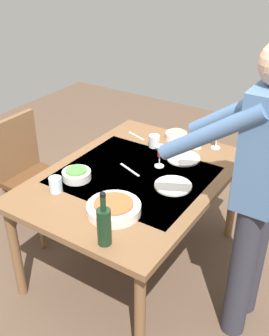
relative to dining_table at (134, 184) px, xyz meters
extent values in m
plane|color=brown|center=(0.00, 0.00, -0.66)|extent=(6.00, 6.00, 0.00)
cube|color=brown|center=(0.00, 0.00, 0.05)|extent=(1.45, 1.05, 0.04)
cube|color=beige|center=(0.00, 0.00, 0.07)|extent=(0.80, 0.90, 0.00)
cylinder|color=brown|center=(-0.65, -0.46, -0.32)|extent=(0.06, 0.06, 0.69)
cylinder|color=brown|center=(0.65, -0.46, -0.32)|extent=(0.06, 0.06, 0.69)
cylinder|color=brown|center=(-0.65, 0.46, -0.32)|extent=(0.06, 0.06, 0.69)
cylinder|color=brown|center=(0.65, 0.46, -0.32)|extent=(0.06, 0.06, 0.69)
cube|color=#523019|center=(0.08, -0.83, -0.21)|extent=(0.40, 0.40, 0.04)
cube|color=brown|center=(0.08, -1.01, 0.03)|extent=(0.40, 0.04, 0.45)
cylinder|color=brown|center=(-0.09, -1.00, -0.44)|extent=(0.04, 0.04, 0.43)
cylinder|color=brown|center=(0.25, -1.00, -0.44)|extent=(0.04, 0.04, 0.43)
cylinder|color=brown|center=(-0.09, -0.66, -0.44)|extent=(0.04, 0.04, 0.43)
cylinder|color=brown|center=(0.25, -0.66, -0.44)|extent=(0.04, 0.04, 0.43)
cylinder|color=#2D2D38|center=(0.16, 0.81, -0.22)|extent=(0.14, 0.14, 0.88)
cylinder|color=#2D2D38|center=(-0.04, 0.81, -0.22)|extent=(0.14, 0.14, 0.88)
cube|color=#47668E|center=(0.06, 0.81, 0.52)|extent=(0.36, 0.20, 0.60)
cylinder|color=#47668E|center=(0.23, 0.57, 0.59)|extent=(0.08, 0.52, 0.40)
cylinder|color=#47668E|center=(-0.11, 0.57, 0.59)|extent=(0.08, 0.52, 0.40)
cylinder|color=black|center=(0.64, 0.24, 0.17)|extent=(0.07, 0.07, 0.20)
cylinder|color=black|center=(0.64, 0.24, 0.31)|extent=(0.03, 0.03, 0.08)
cylinder|color=black|center=(0.64, 0.24, 0.36)|extent=(0.03, 0.03, 0.02)
cylinder|color=white|center=(-0.63, 0.28, 0.07)|extent=(0.06, 0.06, 0.01)
cylinder|color=white|center=(-0.63, 0.28, 0.11)|extent=(0.01, 0.01, 0.07)
cone|color=white|center=(-0.63, 0.28, 0.18)|extent=(0.07, 0.07, 0.07)
cylinder|color=beige|center=(-0.63, 0.28, 0.16)|extent=(0.03, 0.03, 0.03)
cylinder|color=white|center=(-0.18, 0.08, 0.07)|extent=(0.06, 0.06, 0.01)
cylinder|color=white|center=(-0.18, 0.08, 0.11)|extent=(0.01, 0.01, 0.07)
cone|color=white|center=(-0.18, 0.08, 0.18)|extent=(0.07, 0.07, 0.07)
cylinder|color=maroon|center=(-0.18, 0.08, 0.16)|extent=(0.03, 0.03, 0.03)
cylinder|color=silver|center=(0.42, -0.29, 0.12)|extent=(0.08, 0.08, 0.09)
cylinder|color=silver|center=(-0.41, -0.10, 0.11)|extent=(0.08, 0.08, 0.09)
cylinder|color=silver|center=(-0.56, 0.17, 0.11)|extent=(0.08, 0.08, 0.09)
cylinder|color=silver|center=(0.41, 0.13, 0.10)|extent=(0.30, 0.30, 0.05)
cylinder|color=#C6562D|center=(0.41, 0.13, 0.12)|extent=(0.22, 0.22, 0.03)
cylinder|color=silver|center=(0.24, -0.28, 0.10)|extent=(0.18, 0.18, 0.05)
cylinder|color=#4C843D|center=(0.24, -0.28, 0.12)|extent=(0.13, 0.13, 0.03)
cylinder|color=silver|center=(-0.60, -0.02, 0.10)|extent=(0.16, 0.16, 0.05)
cylinder|color=tan|center=(-0.60, -0.02, 0.12)|extent=(0.12, 0.12, 0.03)
cylinder|color=silver|center=(-0.01, 0.27, 0.07)|extent=(0.23, 0.23, 0.01)
cylinder|color=silver|center=(-0.36, 0.16, 0.07)|extent=(0.23, 0.23, 0.01)
cube|color=silver|center=(-0.03, -0.06, 0.07)|extent=(0.08, 0.19, 0.00)
cube|color=silver|center=(-0.49, -0.30, 0.07)|extent=(0.07, 0.18, 0.00)
camera|label=1|loc=(1.87, 1.21, 1.40)|focal=43.62mm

